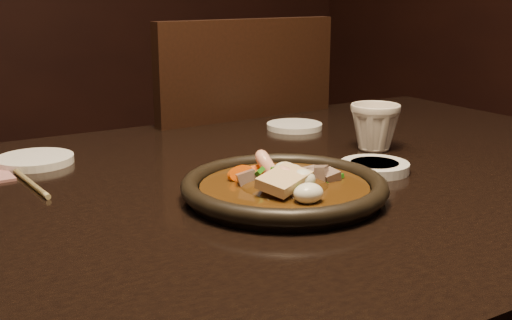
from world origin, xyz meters
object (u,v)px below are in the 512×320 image
chair (219,200)px  tea_cup (375,125)px  table (218,238)px  plate (284,188)px

chair → tea_cup: (0.05, -0.49, 0.27)m
chair → table: bearing=59.0°
chair → plate: 0.72m
tea_cup → table: bearing=-171.0°
plate → tea_cup: bearing=26.7°
table → chair: 0.64m
table → plate: 0.14m
table → chair: bearing=62.0°
chair → tea_cup: bearing=92.5°
table → tea_cup: size_ratio=18.47×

